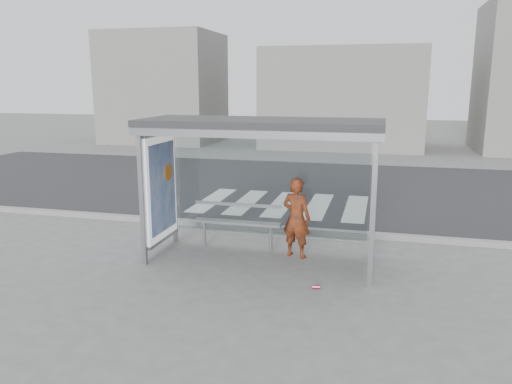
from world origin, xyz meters
TOP-DOWN VIEW (x-y plane):
  - ground at (0.00, 0.00)m, footprint 80.00×80.00m
  - road at (0.00, 7.00)m, footprint 30.00×10.00m
  - curb at (0.00, 1.95)m, footprint 30.00×0.18m
  - crosswalk at (-0.50, 4.50)m, footprint 4.55×3.00m
  - bus_shelter at (-0.37, 0.06)m, footprint 4.25×1.65m
  - building_left at (-10.00, 18.00)m, footprint 6.00×5.00m
  - building_center at (0.00, 18.00)m, footprint 8.00×5.00m
  - person at (0.60, 0.40)m, footprint 0.64×0.51m
  - bench at (-0.62, 0.58)m, footprint 1.77×0.22m
  - soda_can at (1.18, -1.04)m, footprint 0.12×0.08m

SIDE VIEW (x-z plane):
  - ground at x=0.00m, z-range 0.00..0.00m
  - crosswalk at x=-0.50m, z-range 0.00..0.00m
  - road at x=0.00m, z-range 0.00..0.01m
  - soda_can at x=1.18m, z-range 0.00..0.07m
  - curb at x=0.00m, z-range 0.00..0.12m
  - bench at x=-0.62m, z-range 0.09..1.00m
  - person at x=0.60m, z-range 0.00..1.53m
  - bus_shelter at x=-0.37m, z-range 0.67..3.29m
  - building_center at x=0.00m, z-range 0.00..5.00m
  - building_left at x=-10.00m, z-range 0.00..6.00m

